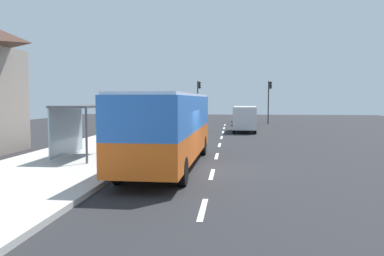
# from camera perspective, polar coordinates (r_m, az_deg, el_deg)

# --- Properties ---
(ground_plane) EXTENTS (56.00, 92.00, 0.04)m
(ground_plane) POSITION_cam_1_polar(r_m,az_deg,el_deg) (30.58, 3.82, -1.43)
(ground_plane) COLOR #262628
(sidewalk_platform) EXTENTS (6.20, 30.00, 0.18)m
(sidewalk_platform) POSITION_cam_1_polar(r_m,az_deg,el_deg) (20.06, -16.04, -4.23)
(sidewalk_platform) COLOR beige
(sidewalk_platform) RESTS_ON ground
(lane_stripe_seg_0) EXTENTS (0.16, 2.20, 0.01)m
(lane_stripe_seg_0) POSITION_cam_1_polar(r_m,az_deg,el_deg) (10.86, 1.56, -11.66)
(lane_stripe_seg_0) COLOR silver
(lane_stripe_seg_0) RESTS_ON ground
(lane_stripe_seg_1) EXTENTS (0.16, 2.20, 0.01)m
(lane_stripe_seg_1) POSITION_cam_1_polar(r_m,az_deg,el_deg) (15.72, 2.89, -6.69)
(lane_stripe_seg_1) COLOR silver
(lane_stripe_seg_1) RESTS_ON ground
(lane_stripe_seg_2) EXTENTS (0.16, 2.20, 0.01)m
(lane_stripe_seg_2) POSITION_cam_1_polar(r_m,az_deg,el_deg) (20.65, 3.58, -4.07)
(lane_stripe_seg_2) COLOR silver
(lane_stripe_seg_2) RESTS_ON ground
(lane_stripe_seg_3) EXTENTS (0.16, 2.20, 0.01)m
(lane_stripe_seg_3) POSITION_cam_1_polar(r_m,az_deg,el_deg) (25.60, 4.00, -2.47)
(lane_stripe_seg_3) COLOR silver
(lane_stripe_seg_3) RESTS_ON ground
(lane_stripe_seg_4) EXTENTS (0.16, 2.20, 0.01)m
(lane_stripe_seg_4) POSITION_cam_1_polar(r_m,az_deg,el_deg) (30.57, 4.29, -1.39)
(lane_stripe_seg_4) COLOR silver
(lane_stripe_seg_4) RESTS_ON ground
(lane_stripe_seg_5) EXTENTS (0.16, 2.20, 0.01)m
(lane_stripe_seg_5) POSITION_cam_1_polar(r_m,az_deg,el_deg) (35.55, 4.49, -0.61)
(lane_stripe_seg_5) COLOR silver
(lane_stripe_seg_5) RESTS_ON ground
(lane_stripe_seg_6) EXTENTS (0.16, 2.20, 0.01)m
(lane_stripe_seg_6) POSITION_cam_1_polar(r_m,az_deg,el_deg) (40.54, 4.65, -0.02)
(lane_stripe_seg_6) COLOR silver
(lane_stripe_seg_6) RESTS_ON ground
(lane_stripe_seg_7) EXTENTS (0.16, 2.20, 0.01)m
(lane_stripe_seg_7) POSITION_cam_1_polar(r_m,az_deg,el_deg) (45.52, 4.77, 0.44)
(lane_stripe_seg_7) COLOR silver
(lane_stripe_seg_7) RESTS_ON ground
(bus) EXTENTS (2.73, 11.06, 3.21)m
(bus) POSITION_cam_1_polar(r_m,az_deg,el_deg) (17.26, -3.34, 0.43)
(bus) COLOR orange
(bus) RESTS_ON ground
(white_van) EXTENTS (2.20, 5.27, 2.30)m
(white_van) POSITION_cam_1_polar(r_m,az_deg,el_deg) (36.01, 7.63, 1.56)
(white_van) COLOR silver
(white_van) RESTS_ON ground
(sedan_near) EXTENTS (1.94, 4.45, 1.52)m
(sedan_near) POSITION_cam_1_polar(r_m,az_deg,el_deg) (52.26, 7.14, 1.77)
(sedan_near) COLOR navy
(sedan_near) RESTS_ON ground
(sedan_far) EXTENTS (1.95, 4.45, 1.52)m
(sedan_far) POSITION_cam_1_polar(r_m,az_deg,el_deg) (45.50, 7.36, 1.41)
(sedan_far) COLOR navy
(sedan_far) RESTS_ON ground
(recycling_bin_orange) EXTENTS (0.52, 0.52, 0.95)m
(recycling_bin_orange) POSITION_cam_1_polar(r_m,az_deg,el_deg) (18.52, -10.65, -3.07)
(recycling_bin_orange) COLOR orange
(recycling_bin_orange) RESTS_ON sidewalk_platform
(recycling_bin_red) EXTENTS (0.52, 0.52, 0.95)m
(recycling_bin_red) POSITION_cam_1_polar(r_m,az_deg,el_deg) (19.19, -10.06, -2.81)
(recycling_bin_red) COLOR red
(recycling_bin_red) RESTS_ON sidewalk_platform
(recycling_bin_blue) EXTENTS (0.52, 0.52, 0.95)m
(recycling_bin_blue) POSITION_cam_1_polar(r_m,az_deg,el_deg) (19.86, -9.51, -2.57)
(recycling_bin_blue) COLOR blue
(recycling_bin_blue) RESTS_ON sidewalk_platform
(recycling_bin_yellow) EXTENTS (0.52, 0.52, 0.95)m
(recycling_bin_yellow) POSITION_cam_1_polar(r_m,az_deg,el_deg) (20.53, -9.00, -2.34)
(recycling_bin_yellow) COLOR yellow
(recycling_bin_yellow) RESTS_ON sidewalk_platform
(traffic_light_near_side) EXTENTS (0.49, 0.28, 5.13)m
(traffic_light_near_side) POSITION_cam_1_polar(r_m,az_deg,el_deg) (48.35, 11.10, 4.63)
(traffic_light_near_side) COLOR #2D2D2D
(traffic_light_near_side) RESTS_ON ground
(traffic_light_far_side) EXTENTS (0.49, 0.28, 5.21)m
(traffic_light_far_side) POSITION_cam_1_polar(r_m,az_deg,el_deg) (49.12, 0.93, 4.75)
(traffic_light_far_side) COLOR #2D2D2D
(traffic_light_far_side) RESTS_ON ground
(bus_shelter) EXTENTS (1.80, 4.00, 2.50)m
(bus_shelter) POSITION_cam_1_polar(r_m,az_deg,el_deg) (19.84, -16.24, 1.50)
(bus_shelter) COLOR #4C4C51
(bus_shelter) RESTS_ON sidewalk_platform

